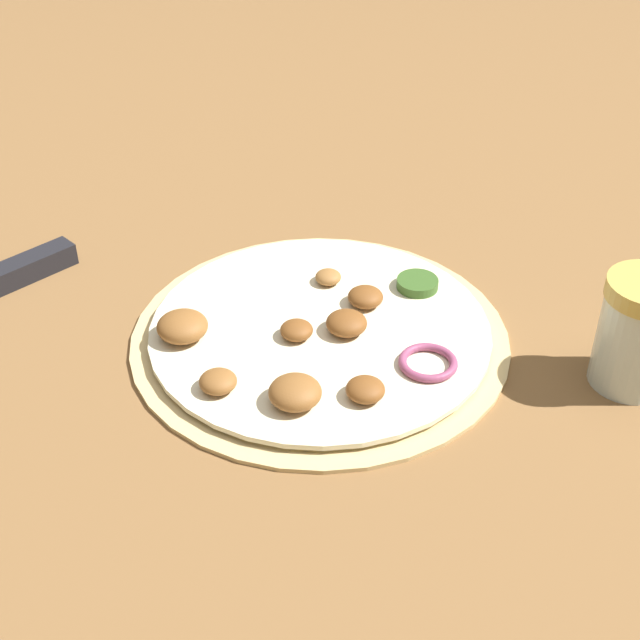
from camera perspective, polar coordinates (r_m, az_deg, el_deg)
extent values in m
plane|color=brown|center=(0.65, 0.00, -1.18)|extent=(3.00, 3.00, 0.00)
cylinder|color=#D6B77A|center=(0.65, 0.00, -0.95)|extent=(0.28, 0.28, 0.01)
cylinder|color=#EFE5C1|center=(0.65, 0.00, -0.57)|extent=(0.25, 0.25, 0.00)
ellipsoid|color=brown|center=(0.58, 2.92, -4.46)|extent=(0.03, 0.03, 0.01)
ellipsoid|color=brown|center=(0.58, -1.60, -4.64)|extent=(0.03, 0.03, 0.02)
ellipsoid|color=brown|center=(0.64, 1.71, -0.19)|extent=(0.03, 0.03, 0.01)
ellipsoid|color=brown|center=(0.59, -6.54, -3.93)|extent=(0.03, 0.03, 0.01)
ellipsoid|color=brown|center=(0.67, 2.92, 1.49)|extent=(0.03, 0.03, 0.01)
torus|color=#934266|center=(0.61, 6.93, -2.72)|extent=(0.04, 0.04, 0.01)
ellipsoid|color=brown|center=(0.64, -8.80, -0.40)|extent=(0.04, 0.04, 0.02)
ellipsoid|color=#996633|center=(0.69, 0.53, 2.77)|extent=(0.02, 0.02, 0.01)
cylinder|color=#385B23|center=(0.69, 6.26, 2.33)|extent=(0.03, 0.03, 0.01)
ellipsoid|color=brown|center=(0.63, -1.51, -0.65)|extent=(0.02, 0.02, 0.01)
cube|color=black|center=(0.75, -18.84, 2.90)|extent=(0.07, 0.09, 0.02)
cylinder|color=silver|center=(0.63, 19.59, -1.24)|extent=(0.05, 0.05, 0.07)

